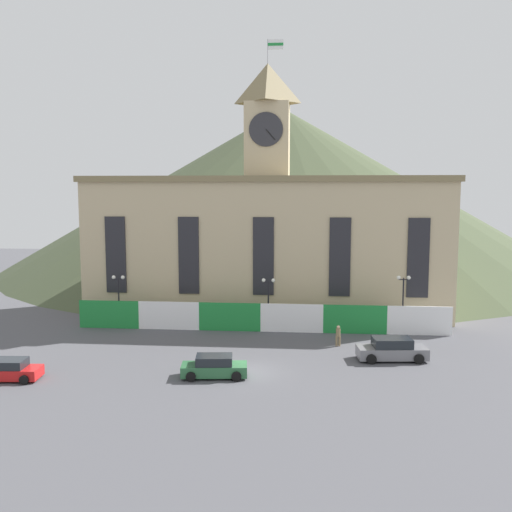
# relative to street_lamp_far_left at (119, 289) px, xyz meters

# --- Properties ---
(ground_plane) EXTENTS (160.00, 160.00, 0.00)m
(ground_plane) POSITION_rel_street_lamp_far_left_xyz_m (13.71, -12.62, -3.60)
(ground_plane) COLOR #4C4C51
(civic_building) EXTENTS (37.49, 11.21, 28.38)m
(civic_building) POSITION_rel_street_lamp_far_left_xyz_m (13.71, 7.87, 4.20)
(civic_building) COLOR #C6B289
(civic_building) RESTS_ON ground
(banner_fence) EXTENTS (34.61, 0.12, 2.65)m
(banner_fence) POSITION_rel_street_lamp_far_left_xyz_m (13.71, -0.82, -2.28)
(banner_fence) COLOR #1E8438
(banner_fence) RESTS_ON ground
(hillside_backdrop) EXTENTS (92.76, 92.76, 26.65)m
(hillside_backdrop) POSITION_rel_street_lamp_far_left_xyz_m (13.71, 46.64, 9.72)
(hillside_backdrop) COLOR #424C33
(hillside_backdrop) RESTS_ON ground
(street_lamp_far_left) EXTENTS (1.26, 0.36, 4.95)m
(street_lamp_far_left) POSITION_rel_street_lamp_far_left_xyz_m (0.00, 0.00, 0.00)
(street_lamp_far_left) COLOR black
(street_lamp_far_left) RESTS_ON ground
(street_lamp_center) EXTENTS (1.26, 0.36, 4.87)m
(street_lamp_center) POSITION_rel_street_lamp_far_left_xyz_m (14.38, 0.00, -0.05)
(street_lamp_center) COLOR black
(street_lamp_center) RESTS_ON ground
(street_lamp_far_right) EXTENTS (1.26, 0.36, 5.30)m
(street_lamp_far_right) POSITION_rel_street_lamp_far_left_xyz_m (26.75, 0.00, 0.22)
(street_lamp_far_right) COLOR black
(street_lamp_far_right) RESTS_ON ground
(car_gray_pickup) EXTENTS (5.48, 2.80, 1.75)m
(car_gray_pickup) POSITION_rel_street_lamp_far_left_xyz_m (24.56, -8.70, -2.79)
(car_gray_pickup) COLOR slate
(car_gray_pickup) RESTS_ON ground
(car_red_sedan) EXTENTS (4.53, 2.40, 1.45)m
(car_red_sedan) POSITION_rel_street_lamp_far_left_xyz_m (-2.63, -15.76, -2.93)
(car_red_sedan) COLOR red
(car_red_sedan) RESTS_ON ground
(car_green_wagon) EXTENTS (4.77, 2.54, 1.55)m
(car_green_wagon) POSITION_rel_street_lamp_far_left_xyz_m (11.53, -13.91, -2.89)
(car_green_wagon) COLOR #2D663D
(car_green_wagon) RESTS_ON ground
(pedestrian) EXTENTS (0.43, 0.42, 1.77)m
(pedestrian) POSITION_rel_street_lamp_far_left_xyz_m (20.62, -5.13, -2.64)
(pedestrian) COLOR olive
(pedestrian) RESTS_ON ground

